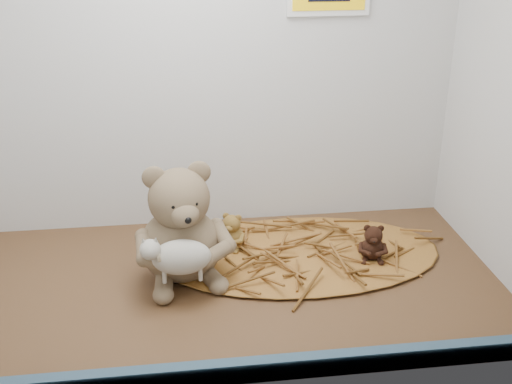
{
  "coord_description": "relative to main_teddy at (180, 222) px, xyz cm",
  "views": [
    {
      "loc": [
        -4.05,
        -110.92,
        69.39
      ],
      "look_at": [
        10.54,
        1.39,
        19.54
      ],
      "focal_mm": 45.0,
      "sensor_mm": 36.0,
      "label": 1
    }
  ],
  "objects": [
    {
      "name": "toy_lamb",
      "position": [
        0.0,
        -8.86,
        -2.98
      ],
      "size": [
        14.74,
        9.0,
        9.53
      ],
      "primitive_type": null,
      "color": "beige",
      "rests_on": "main_teddy"
    },
    {
      "name": "main_teddy",
      "position": [
        0.0,
        0.0,
        0.0
      ],
      "size": [
        23.56,
        24.44,
        24.72
      ],
      "primitive_type": null,
      "rotation": [
        0.0,
        0.0,
        0.19
      ],
      "color": "#826B50",
      "rests_on": "shelf_floor"
    },
    {
      "name": "front_rail",
      "position": [
        4.4,
        -33.43,
        -10.56
      ],
      "size": [
        119.28,
        2.2,
        3.6
      ],
      "primitive_type": "cube",
      "color": "#375369",
      "rests_on": "shelf_floor"
    },
    {
      "name": "straw_bed",
      "position": [
        25.87,
        4.99,
        -11.77
      ],
      "size": [
        61.52,
        35.72,
        1.19
      ],
      "primitive_type": "ellipsoid",
      "color": "brown",
      "rests_on": "shelf_floor"
    },
    {
      "name": "mini_teddy_tan",
      "position": [
        11.28,
        9.51,
        -7.15
      ],
      "size": [
        8.89,
        9.05,
        8.04
      ],
      "primitive_type": null,
      "rotation": [
        0.0,
        0.0,
        -0.47
      ],
      "color": "#9A6832",
      "rests_on": "straw_bed"
    },
    {
      "name": "alcove_shell",
      "position": [
        4.4,
        4.37,
        32.64
      ],
      "size": [
        120.4,
        60.2,
        90.4
      ],
      "color": "#442E17",
      "rests_on": "ground"
    },
    {
      "name": "mini_teddy_brown",
      "position": [
        40.47,
        0.48,
        -7.22
      ],
      "size": [
        7.71,
        7.98,
        7.9
      ],
      "primitive_type": null,
      "rotation": [
        0.0,
        0.0,
        -0.23
      ],
      "color": "black",
      "rests_on": "straw_bed"
    }
  ]
}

